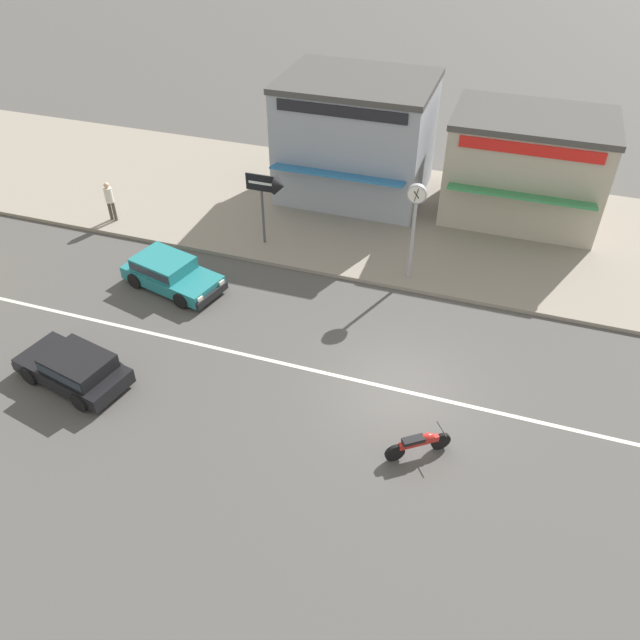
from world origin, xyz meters
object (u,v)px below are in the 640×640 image
pedestrian_near_clock (109,198)px  arrow_signboard (275,188)px  hatchback_black_0 (75,367)px  shopfront_mid_block (526,167)px  hatchback_teal_1 (169,272)px  street_clock (415,209)px  shopfront_corner_warung (356,137)px  motorcycle_0 (419,443)px

pedestrian_near_clock → arrow_signboard: bearing=2.5°
hatchback_black_0 → shopfront_mid_block: size_ratio=0.61×
hatchback_black_0 → pedestrian_near_clock: bearing=116.5°
pedestrian_near_clock → hatchback_teal_1: bearing=-36.0°
street_clock → shopfront_corner_warung: 7.09m
motorcycle_0 → pedestrian_near_clock: 16.87m
shopfront_corner_warung → pedestrian_near_clock: bearing=-147.3°
motorcycle_0 → shopfront_corner_warung: 15.26m
motorcycle_0 → shopfront_corner_warung: bearing=112.5°
street_clock → arrow_signboard: size_ratio=1.26×
hatchback_teal_1 → arrow_signboard: size_ratio=1.35×
hatchback_teal_1 → street_clock: size_ratio=1.07×
arrow_signboard → pedestrian_near_clock: size_ratio=1.73×
hatchback_teal_1 → shopfront_corner_warung: bearing=63.9°
motorcycle_0 → pedestrian_near_clock: (-14.73, 8.19, 0.73)m
motorcycle_0 → pedestrian_near_clock: bearing=150.9°
motorcycle_0 → arrow_signboard: bearing=131.1°
street_clock → pedestrian_near_clock: size_ratio=2.19×
hatchback_teal_1 → shopfront_mid_block: size_ratio=0.64×
hatchback_black_0 → hatchback_teal_1: same height
street_clock → pedestrian_near_clock: (-12.76, 0.23, -1.81)m
hatchback_black_0 → street_clock: street_clock is taller
hatchback_teal_1 → shopfront_mid_block: 14.94m
hatchback_teal_1 → shopfront_mid_block: (11.63, 9.22, 1.73)m
hatchback_black_0 → motorcycle_0: hatchback_black_0 is taller
hatchback_black_0 → street_clock: (8.43, 8.48, 2.38)m
shopfront_mid_block → pedestrian_near_clock: bearing=-159.9°
street_clock → shopfront_corner_warung: size_ratio=0.60×
street_clock → hatchback_teal_1: bearing=-159.5°
hatchback_black_0 → shopfront_corner_warung: shopfront_corner_warung is taller
hatchback_teal_1 → hatchback_black_0: bearing=-92.1°
shopfront_mid_block → street_clock: bearing=-119.0°
hatchback_teal_1 → shopfront_mid_block: shopfront_mid_block is taller
arrow_signboard → shopfront_mid_block: 10.47m
shopfront_corner_warung → shopfront_mid_block: (7.20, 0.17, -0.38)m
motorcycle_0 → street_clock: 8.59m
street_clock → shopfront_mid_block: 7.05m
hatchback_teal_1 → arrow_signboard: 5.00m
arrow_signboard → shopfront_corner_warung: size_ratio=0.47×
arrow_signboard → shopfront_mid_block: shopfront_mid_block is taller
street_clock → pedestrian_near_clock: bearing=179.0°
shopfront_corner_warung → street_clock: bearing=-57.6°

